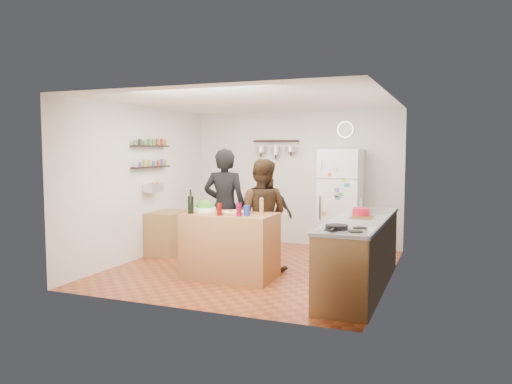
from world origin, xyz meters
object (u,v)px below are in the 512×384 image
at_px(salt_canister, 247,211).
at_px(wall_clock, 345,130).
at_px(pepper_mill, 262,208).
at_px(red_bowl, 361,212).
at_px(prep_island, 230,246).
at_px(fridge, 341,200).
at_px(wine_bottle, 191,205).
at_px(counter_run, 360,254).
at_px(person_left, 225,208).
at_px(skillet, 337,227).
at_px(person_back, 265,215).
at_px(salad_bowl, 205,209).
at_px(person_center, 261,215).
at_px(side_table, 169,233).

bearing_deg(salt_canister, wall_clock, 75.58).
bearing_deg(pepper_mill, red_bowl, 15.82).
relative_size(prep_island, fridge, 0.69).
relative_size(wine_bottle, counter_run, 0.09).
distance_m(person_left, wall_clock, 2.84).
bearing_deg(skillet, red_bowl, 87.75).
height_order(salt_canister, person_back, person_back).
xyz_separation_m(salad_bowl, person_center, (0.68, 0.49, -0.11)).
distance_m(pepper_mill, salt_canister, 0.23).
xyz_separation_m(pepper_mill, counter_run, (1.34, 0.06, -0.55)).
relative_size(salad_bowl, skillet, 1.25).
distance_m(person_left, fridge, 2.29).
bearing_deg(wall_clock, red_bowl, -73.25).
distance_m(pepper_mill, red_bowl, 1.34).
relative_size(prep_island, skillet, 4.98).
relative_size(person_left, person_center, 1.09).
xyz_separation_m(person_left, wall_clock, (1.40, 2.14, 1.24)).
bearing_deg(pepper_mill, skillet, -36.34).
height_order(skillet, red_bowl, red_bowl).
relative_size(person_back, side_table, 1.91).
height_order(counter_run, fridge, fridge).
height_order(person_left, side_table, person_left).
bearing_deg(person_back, pepper_mill, 107.64).
xyz_separation_m(pepper_mill, salt_canister, (-0.15, -0.17, -0.03)).
height_order(salad_bowl, person_left, person_left).
relative_size(salad_bowl, red_bowl, 1.37).
relative_size(salad_bowl, wine_bottle, 1.27).
xyz_separation_m(wine_bottle, fridge, (1.54, 2.63, -0.13)).
relative_size(prep_island, side_table, 1.56).
relative_size(person_center, wall_clock, 5.53).
bearing_deg(wall_clock, counter_run, -74.08).
bearing_deg(side_table, salad_bowl, -39.94).
bearing_deg(person_left, skillet, 133.83).
bearing_deg(wall_clock, prep_island, -110.70).
bearing_deg(wall_clock, wine_bottle, -117.42).
distance_m(wine_bottle, side_table, 1.87).
bearing_deg(pepper_mill, counter_run, 2.58).
relative_size(wine_bottle, red_bowl, 1.07).
height_order(salad_bowl, pepper_mill, pepper_mill).
bearing_deg(counter_run, person_center, 164.25).
relative_size(person_left, red_bowl, 7.90).
distance_m(salad_bowl, wine_bottle, 0.30).
bearing_deg(wall_clock, side_table, -148.38).
bearing_deg(person_back, counter_run, 148.91).
bearing_deg(person_back, salad_bowl, 62.70).
xyz_separation_m(salad_bowl, skillet, (2.11, -0.91, 0.00)).
distance_m(red_bowl, wall_clock, 2.70).
height_order(salad_bowl, side_table, salad_bowl).
height_order(person_left, red_bowl, person_left).
xyz_separation_m(red_bowl, side_table, (-3.39, 0.67, -0.60)).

